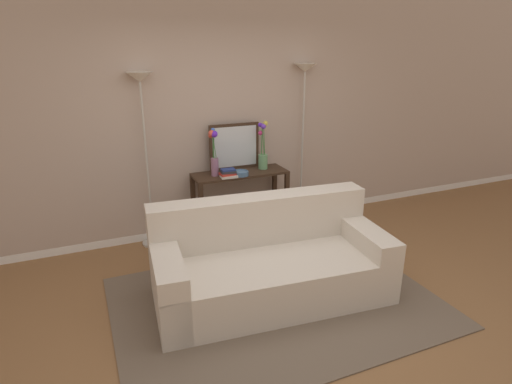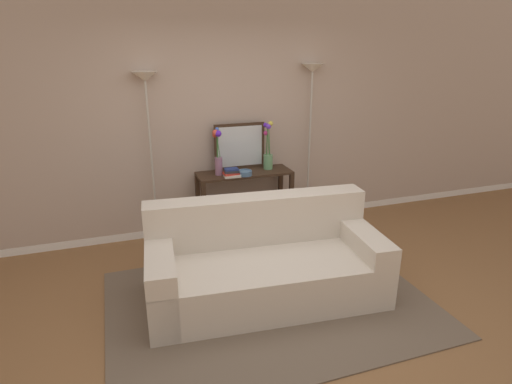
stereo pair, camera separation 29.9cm
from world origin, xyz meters
The scene contains 13 objects.
ground_plane centered at (0.00, 0.00, -0.01)m, with size 16.00×16.00×0.02m, color brown.
back_wall centered at (0.00, 2.13, 1.52)m, with size 12.00×0.15×3.05m.
area_rug centered at (-0.01, 0.27, 0.01)m, with size 2.84×2.05×0.01m.
couch centered at (-0.01, 0.44, 0.31)m, with size 2.18×1.14×0.88m.
console_table centered at (0.23, 1.80, 0.55)m, with size 1.13×0.40×0.79m.
floor_lamp_left centered at (-0.82, 1.94, 1.54)m, with size 0.28×0.28×1.96m.
floor_lamp_right centered at (1.14, 1.94, 1.58)m, with size 0.28×0.28×2.01m.
wall_mirror centered at (0.23, 1.97, 1.07)m, with size 0.62×0.02×0.55m.
vase_tall_flowers centered at (-0.09, 1.79, 1.06)m, with size 0.11×0.13×0.55m.
vase_short_flowers centered at (0.54, 1.84, 1.00)m, with size 0.11×0.12×0.59m.
fruit_bowl centered at (0.20, 1.67, 0.82)m, with size 0.17×0.17×0.06m.
book_stack centered at (0.04, 1.67, 0.84)m, with size 0.20×0.15×0.10m.
book_row_under_console centered at (-0.01, 1.80, 0.06)m, with size 0.42×0.17×0.12m.
Camera 1 is at (-1.48, -2.71, 2.22)m, focal length 29.77 mm.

